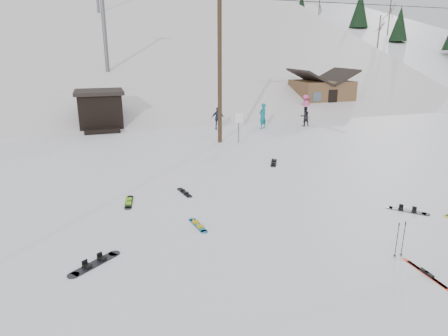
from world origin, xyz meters
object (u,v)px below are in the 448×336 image
object	(u,v)px
cabin	(321,94)
hero_snowboard	(198,225)
hero_skis	(427,274)
utility_pole	(220,66)

from	to	relation	value
cabin	hero_snowboard	size ratio (longest dim) A/B	4.15
cabin	hero_skis	bearing A→B (deg)	-114.93
utility_pole	hero_snowboard	bearing A→B (deg)	-110.35
hero_skis	utility_pole	bearing A→B (deg)	93.89
hero_snowboard	hero_skis	world-z (taller)	hero_snowboard
utility_pole	hero_snowboard	size ratio (longest dim) A/B	6.94
cabin	hero_skis	size ratio (longest dim) A/B	3.12
utility_pole	hero_skis	size ratio (longest dim) A/B	5.22
cabin	utility_pole	bearing A→B (deg)	-142.44
hero_snowboard	hero_skis	xyz separation A→B (m)	(5.07, -4.74, 0.00)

